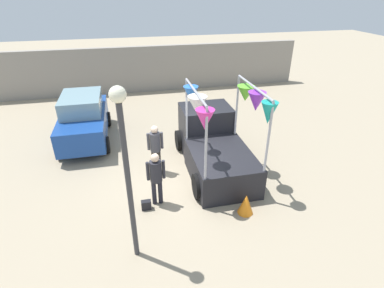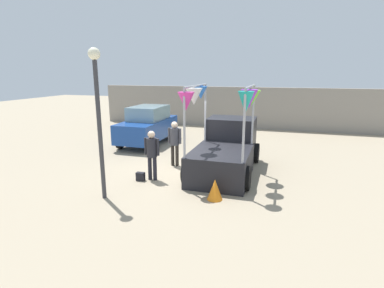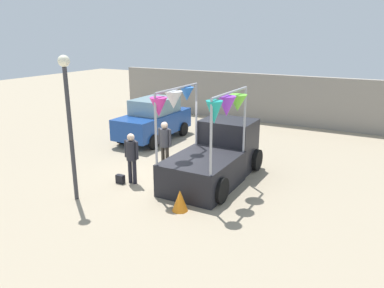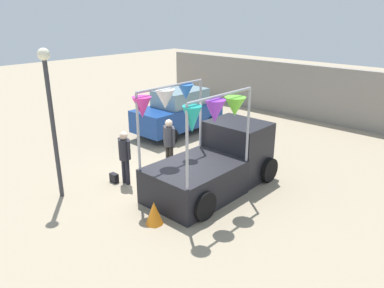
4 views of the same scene
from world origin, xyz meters
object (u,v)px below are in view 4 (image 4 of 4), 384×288
at_px(handbag, 114,178).
at_px(vendor_truck, 217,159).
at_px(street_lamp, 50,104).
at_px(person_customer, 125,153).
at_px(folded_kite_bundle_tangerine, 154,213).
at_px(parked_car, 179,112).
at_px(person_vendor, 169,139).

bearing_deg(handbag, vendor_truck, 37.38).
bearing_deg(street_lamp, vendor_truck, 50.40).
height_order(person_customer, folded_kite_bundle_tangerine, person_customer).
height_order(parked_car, street_lamp, street_lamp).
distance_m(vendor_truck, person_vendor, 2.00).
height_order(vendor_truck, street_lamp, street_lamp).
xyz_separation_m(person_vendor, folded_kite_bundle_tangerine, (2.18, -2.65, -0.74)).
bearing_deg(folded_kite_bundle_tangerine, street_lamp, -165.43).
relative_size(person_customer, street_lamp, 0.40).
relative_size(vendor_truck, street_lamp, 0.99).
distance_m(parked_car, handbag, 5.35).
bearing_deg(vendor_truck, handbag, -142.62).
bearing_deg(parked_car, vendor_truck, -33.30).
distance_m(parked_car, person_customer, 5.25).
relative_size(person_customer, handbag, 5.95).
xyz_separation_m(handbag, street_lamp, (-0.37, -1.56, 2.54)).
distance_m(handbag, folded_kite_bundle_tangerine, 2.82).
bearing_deg(street_lamp, folded_kite_bundle_tangerine, 14.57).
bearing_deg(vendor_truck, person_customer, -141.51).
height_order(vendor_truck, person_vendor, vendor_truck).
distance_m(parked_car, folded_kite_bundle_tangerine, 7.39).
distance_m(person_vendor, handbag, 2.15).
height_order(person_vendor, folded_kite_bundle_tangerine, person_vendor).
height_order(vendor_truck, parked_car, vendor_truck).
height_order(person_vendor, street_lamp, street_lamp).
height_order(parked_car, person_vendor, parked_car).
bearing_deg(street_lamp, person_vendor, 75.48).
xyz_separation_m(vendor_truck, person_customer, (-2.17, -1.72, 0.11)).
height_order(parked_car, person_customer, parked_car).
bearing_deg(person_vendor, vendor_truck, 1.13).
xyz_separation_m(parked_car, person_vendor, (2.53, -3.01, 0.10)).
xyz_separation_m(person_customer, folded_kite_bundle_tangerine, (2.35, -0.97, -0.71)).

